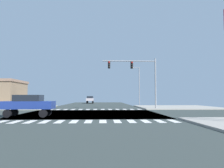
{
  "coord_description": "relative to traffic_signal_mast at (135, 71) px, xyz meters",
  "views": [
    {
      "loc": [
        1.22,
        -22.72,
        1.72
      ],
      "look_at": [
        2.47,
        6.27,
        3.41
      ],
      "focal_mm": 35.21,
      "sensor_mm": 36.0,
      "label": 1
    }
  ],
  "objects": [
    {
      "name": "crosswalk_far",
      "position": [
        -6.07,
        -0.31,
        -5.28
      ],
      "size": [
        13.5,
        2.0,
        0.01
      ],
      "color": "silver",
      "rests_on": "ground"
    },
    {
      "name": "crosswalk_near",
      "position": [
        -6.07,
        -14.91,
        -5.28
      ],
      "size": [
        13.5,
        2.0,
        0.01
      ],
      "color": "silver",
      "rests_on": "ground"
    },
    {
      "name": "ground",
      "position": [
        -5.82,
        -7.61,
        -5.31
      ],
      "size": [
        90.0,
        90.0,
        0.05
      ],
      "color": "#333B39"
    },
    {
      "name": "sedan_trailing_3",
      "position": [
        -10.97,
        -11.11,
        -4.17
      ],
      "size": [
        4.3,
        1.8,
        1.88
      ],
      "rotation": [
        0.0,
        0.0,
        1.57
      ],
      "color": "black",
      "rests_on": "ground"
    },
    {
      "name": "sidewalk_corner_nw",
      "position": [
        -18.82,
        4.39,
        -5.21
      ],
      "size": [
        12.0,
        12.0,
        0.14
      ],
      "color": "#A1A18B",
      "rests_on": "ground"
    },
    {
      "name": "sedan_middle_4",
      "position": [
        -7.82,
        26.83,
        -4.17
      ],
      "size": [
        1.8,
        4.3,
        1.88
      ],
      "rotation": [
        0.0,
        0.0,
        3.14
      ],
      "color": "black",
      "rests_on": "ground"
    },
    {
      "name": "traffic_signal_mast",
      "position": [
        0.0,
        0.0,
        0.0
      ],
      "size": [
        7.5,
        0.55,
        7.12
      ],
      "color": "gray",
      "rests_on": "ground"
    },
    {
      "name": "street_lamp",
      "position": [
        2.18,
        11.35,
        -0.79
      ],
      "size": [
        1.78,
        0.32,
        7.44
      ],
      "color": "gray",
      "rests_on": "ground"
    },
    {
      "name": "sidewalk_corner_ne",
      "position": [
        7.18,
        4.39,
        -5.21
      ],
      "size": [
        12.0,
        12.0,
        0.14
      ],
      "color": "#A09B91",
      "rests_on": "ground"
    }
  ]
}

